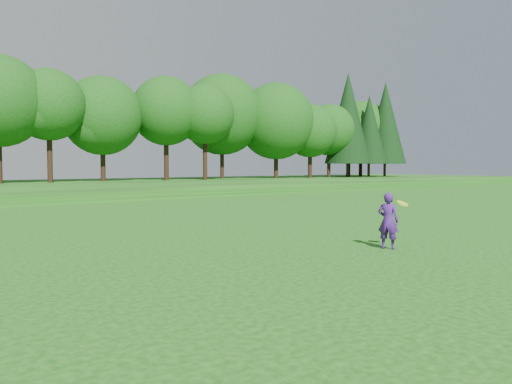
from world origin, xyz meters
TOP-DOWN VIEW (x-y plane):
  - ground at (0.00, 0.00)m, footprint 140.00×140.00m
  - berm at (0.00, 34.00)m, footprint 130.00×30.00m
  - walking_path at (0.00, 20.00)m, footprint 130.00×1.60m
  - woman at (0.97, -0.61)m, footprint 0.71×0.64m

SIDE VIEW (x-z plane):
  - ground at x=0.00m, z-range 0.00..0.00m
  - walking_path at x=0.00m, z-range 0.00..0.04m
  - berm at x=0.00m, z-range 0.00..0.60m
  - woman at x=0.97m, z-range 0.00..1.42m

